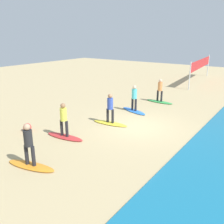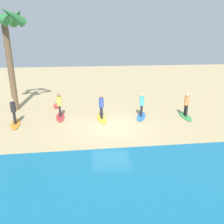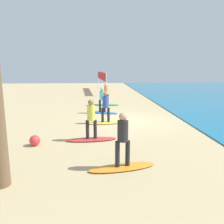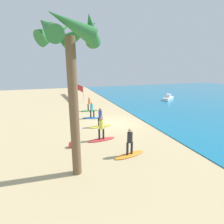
# 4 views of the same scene
# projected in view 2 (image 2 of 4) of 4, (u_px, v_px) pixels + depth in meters

# --- Properties ---
(ground_plane) EXTENTS (60.00, 60.00, 0.00)m
(ground_plane) POSITION_uv_depth(u_px,v_px,m) (111.00, 127.00, 14.41)
(ground_plane) COLOR tan
(surfboard_green) EXTENTS (0.70, 2.13, 0.09)m
(surfboard_green) POSITION_uv_depth(u_px,v_px,m) (185.00, 116.00, 16.17)
(surfboard_green) COLOR green
(surfboard_green) RESTS_ON ground
(surfer_green) EXTENTS (0.32, 0.46, 1.64)m
(surfer_green) POSITION_uv_depth(u_px,v_px,m) (187.00, 103.00, 15.85)
(surfer_green) COLOR #232328
(surfer_green) RESTS_ON surfboard_green
(surfboard_blue) EXTENTS (1.22, 2.17, 0.09)m
(surfboard_blue) POSITION_uv_depth(u_px,v_px,m) (141.00, 116.00, 16.13)
(surfboard_blue) COLOR blue
(surfboard_blue) RESTS_ON ground
(surfer_blue) EXTENTS (0.32, 0.44, 1.64)m
(surfer_blue) POSITION_uv_depth(u_px,v_px,m) (142.00, 103.00, 15.82)
(surfer_blue) COLOR #232328
(surfer_blue) RESTS_ON surfboard_blue
(surfboard_yellow) EXTENTS (0.76, 2.14, 0.09)m
(surfboard_yellow) POSITION_uv_depth(u_px,v_px,m) (102.00, 119.00, 15.70)
(surfboard_yellow) COLOR yellow
(surfboard_yellow) RESTS_ON ground
(surfer_yellow) EXTENTS (0.32, 0.46, 1.64)m
(surfer_yellow) POSITION_uv_depth(u_px,v_px,m) (101.00, 105.00, 15.39)
(surfer_yellow) COLOR #232328
(surfer_yellow) RESTS_ON surfboard_yellow
(surfboard_red) EXTENTS (0.75, 2.14, 0.09)m
(surfboard_red) POSITION_uv_depth(u_px,v_px,m) (60.00, 117.00, 16.02)
(surfboard_red) COLOR red
(surfboard_red) RESTS_ON ground
(surfer_red) EXTENTS (0.32, 0.46, 1.64)m
(surfer_red) POSITION_uv_depth(u_px,v_px,m) (59.00, 103.00, 15.71)
(surfer_red) COLOR #232328
(surfer_red) RESTS_ON surfboard_red
(surfboard_orange) EXTENTS (0.97, 2.17, 0.09)m
(surfboard_orange) POSITION_uv_depth(u_px,v_px,m) (15.00, 124.00, 14.76)
(surfboard_orange) COLOR orange
(surfboard_orange) RESTS_ON ground
(surfer_orange) EXTENTS (0.32, 0.45, 1.64)m
(surfer_orange) POSITION_uv_depth(u_px,v_px,m) (13.00, 109.00, 14.45)
(surfer_orange) COLOR #232328
(surfer_orange) RESTS_ON surfboard_orange
(palm_tree) EXTENTS (2.88, 3.03, 7.41)m
(palm_tree) POSITION_uv_depth(u_px,v_px,m) (5.00, 28.00, 15.84)
(palm_tree) COLOR brown
(palm_tree) RESTS_ON ground
(beach_ball) EXTENTS (0.42, 0.42, 0.42)m
(beach_ball) POSITION_uv_depth(u_px,v_px,m) (56.00, 106.00, 17.97)
(beach_ball) COLOR #E53838
(beach_ball) RESTS_ON ground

